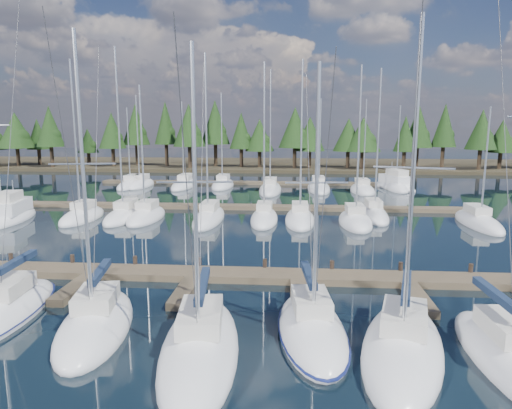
# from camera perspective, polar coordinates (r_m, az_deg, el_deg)

# --- Properties ---
(ground) EXTENTS (260.00, 260.00, 0.00)m
(ground) POSITION_cam_1_polar(r_m,az_deg,el_deg) (38.76, -3.84, -3.24)
(ground) COLOR black
(ground) RESTS_ON ground
(far_shore) EXTENTS (220.00, 30.00, 0.60)m
(far_shore) POSITION_cam_1_polar(r_m,az_deg,el_deg) (97.85, 1.22, 5.01)
(far_shore) COLOR #312A1B
(far_shore) RESTS_ON ground
(main_dock) EXTENTS (44.00, 6.13, 0.90)m
(main_dock) POSITION_cam_1_polar(r_m,az_deg,el_deg) (26.74, -7.79, -9.03)
(main_dock) COLOR brown
(main_dock) RESTS_ON ground
(back_docks) EXTENTS (50.00, 21.80, 0.40)m
(back_docks) POSITION_cam_1_polar(r_m,az_deg,el_deg) (57.83, -1.06, 1.40)
(back_docks) COLOR brown
(back_docks) RESTS_ON ground
(front_sailboat_1) EXTENTS (3.43, 8.64, 16.07)m
(front_sailboat_1) POSITION_cam_1_polar(r_m,az_deg,el_deg) (24.82, -28.81, -11.51)
(front_sailboat_1) COLOR silver
(front_sailboat_1) RESTS_ON ground
(front_sailboat_2) EXTENTS (4.24, 8.10, 13.30)m
(front_sailboat_2) POSITION_cam_1_polar(r_m,az_deg,el_deg) (21.70, -19.39, -13.94)
(front_sailboat_2) COLOR silver
(front_sailboat_2) RESTS_ON ground
(front_sailboat_3) EXTENTS (4.03, 9.82, 12.46)m
(front_sailboat_3) POSITION_cam_1_polar(r_m,az_deg,el_deg) (18.85, -7.00, -17.28)
(front_sailboat_3) COLOR silver
(front_sailboat_3) RESTS_ON ground
(front_sailboat_4) EXTENTS (3.62, 8.28, 12.03)m
(front_sailboat_4) POSITION_cam_1_polar(r_m,az_deg,el_deg) (20.30, 6.98, -15.17)
(front_sailboat_4) COLOR silver
(front_sailboat_4) RESTS_ON ground
(front_sailboat_5) EXTENTS (5.25, 9.41, 13.38)m
(front_sailboat_5) POSITION_cam_1_polar(r_m,az_deg,el_deg) (19.58, 17.85, -16.60)
(front_sailboat_5) COLOR silver
(front_sailboat_5) RESTS_ON ground
(front_sailboat_6) EXTENTS (2.70, 8.38, 16.59)m
(front_sailboat_6) POSITION_cam_1_polar(r_m,az_deg,el_deg) (20.26, 28.99, -16.32)
(front_sailboat_6) COLOR silver
(front_sailboat_6) RESTS_ON ground
(back_sailboat_rows) EXTENTS (47.32, 33.61, 16.51)m
(back_sailboat_rows) POSITION_cam_1_polar(r_m,az_deg,el_deg) (53.30, -1.53, 0.73)
(back_sailboat_rows) COLOR silver
(back_sailboat_rows) RESTS_ON ground
(motor_yacht_left) EXTENTS (4.52, 9.29, 4.45)m
(motor_yacht_left) POSITION_cam_1_polar(r_m,az_deg,el_deg) (48.45, -28.27, -1.15)
(motor_yacht_left) COLOR silver
(motor_yacht_left) RESTS_ON ground
(motor_yacht_right) EXTENTS (5.92, 9.39, 4.46)m
(motor_yacht_right) POSITION_cam_1_polar(r_m,az_deg,el_deg) (66.37, 16.94, 2.34)
(motor_yacht_right) COLOR silver
(motor_yacht_right) RESTS_ON ground
(tree_line) EXTENTS (185.68, 11.29, 12.90)m
(tree_line) POSITION_cam_1_polar(r_m,az_deg,el_deg) (87.53, 1.64, 9.07)
(tree_line) COLOR black
(tree_line) RESTS_ON far_shore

